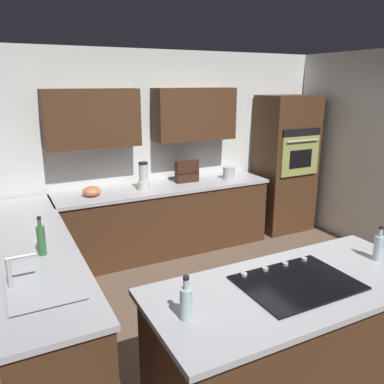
% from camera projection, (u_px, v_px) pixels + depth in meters
% --- Properties ---
extents(ground_plane, '(14.00, 14.00, 0.00)m').
position_uv_depth(ground_plane, '(245.00, 313.00, 3.86)').
color(ground_plane, brown).
extents(wall_back, '(6.00, 0.44, 2.60)m').
position_uv_depth(wall_back, '(157.00, 143.00, 5.20)').
color(wall_back, silver).
rests_on(wall_back, ground).
extents(lower_cabinets_back, '(2.80, 0.60, 0.86)m').
position_uv_depth(lower_cabinets_back, '(166.00, 221.00, 5.17)').
color(lower_cabinets_back, '#472B19').
rests_on(lower_cabinets_back, ground).
extents(countertop_back, '(2.84, 0.64, 0.04)m').
position_uv_depth(countertop_back, '(165.00, 188.00, 5.05)').
color(countertop_back, '#B2B2B7').
rests_on(countertop_back, lower_cabinets_back).
extents(lower_cabinets_side, '(0.60, 2.90, 0.86)m').
position_uv_depth(lower_cabinets_side, '(38.00, 292.00, 3.42)').
color(lower_cabinets_side, '#472B19').
rests_on(lower_cabinets_side, ground).
extents(countertop_side, '(0.64, 2.94, 0.04)m').
position_uv_depth(countertop_side, '(32.00, 244.00, 3.30)').
color(countertop_side, '#B2B2B7').
rests_on(countertop_side, lower_cabinets_side).
extents(island_base, '(1.98, 0.81, 0.86)m').
position_uv_depth(island_base, '(292.00, 344.00, 2.74)').
color(island_base, '#472B19').
rests_on(island_base, ground).
extents(island_top, '(2.06, 0.89, 0.04)m').
position_uv_depth(island_top, '(297.00, 286.00, 2.62)').
color(island_top, '#B2B2B7').
rests_on(island_top, island_base).
extents(wall_oven, '(0.80, 0.66, 2.02)m').
position_uv_depth(wall_oven, '(285.00, 164.00, 5.86)').
color(wall_oven, '#472B19').
rests_on(wall_oven, ground).
extents(sink_unit, '(0.46, 0.70, 0.23)m').
position_uv_depth(sink_unit, '(42.00, 281.00, 2.61)').
color(sink_unit, '#515456').
rests_on(sink_unit, countertop_side).
extents(cooktop, '(0.76, 0.56, 0.03)m').
position_uv_depth(cooktop, '(296.00, 282.00, 2.62)').
color(cooktop, black).
rests_on(cooktop, island_top).
extents(blender, '(0.15, 0.15, 0.35)m').
position_uv_depth(blender, '(144.00, 178.00, 4.86)').
color(blender, beige).
rests_on(blender, countertop_back).
extents(mixing_bowl, '(0.21, 0.21, 0.12)m').
position_uv_depth(mixing_bowl, '(92.00, 191.00, 4.60)').
color(mixing_bowl, '#CC724C').
rests_on(mixing_bowl, countertop_back).
extents(spice_rack, '(0.32, 0.11, 0.29)m').
position_uv_depth(spice_rack, '(187.00, 171.00, 5.22)').
color(spice_rack, '#381E14').
rests_on(spice_rack, countertop_back).
extents(kettle, '(0.17, 0.17, 0.17)m').
position_uv_depth(kettle, '(229.00, 173.00, 5.42)').
color(kettle, '#B7BABF').
rests_on(kettle, countertop_back).
extents(dish_soap_bottle, '(0.06, 0.06, 0.31)m').
position_uv_depth(dish_soap_bottle, '(41.00, 239.00, 3.02)').
color(dish_soap_bottle, '#336B38').
rests_on(dish_soap_bottle, countertop_side).
extents(oil_bottle, '(0.07, 0.07, 0.27)m').
position_uv_depth(oil_bottle, '(186.00, 302.00, 2.20)').
color(oil_bottle, silver).
rests_on(oil_bottle, island_top).
extents(second_bottle, '(0.07, 0.07, 0.27)m').
position_uv_depth(second_bottle, '(379.00, 247.00, 2.93)').
color(second_bottle, silver).
rests_on(second_bottle, island_top).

